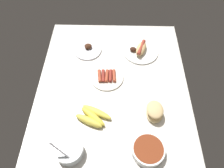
{
  "coord_description": "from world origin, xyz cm",
  "views": [
    {
      "loc": [
        71.37,
        1.31,
        105.98
      ],
      "look_at": [
        -3.21,
        -0.44,
        3.0
      ],
      "focal_mm": 34.64,
      "sensor_mm": 36.0,
      "label": 1
    }
  ],
  "objects_px": {
    "plate_grilled_meat": "(88,49)",
    "bowl_chili": "(148,150)",
    "banana_bunch": "(93,117)",
    "plate_sausages": "(107,77)",
    "bread_stack": "(155,112)",
    "plate_hotdog_assembled": "(141,50)",
    "bowl_coleslaw": "(69,150)"
  },
  "relations": [
    {
      "from": "plate_grilled_meat",
      "to": "bowl_chili",
      "type": "bearing_deg",
      "value": 27.29
    },
    {
      "from": "banana_bunch",
      "to": "plate_grilled_meat",
      "type": "relative_size",
      "value": 1.14
    },
    {
      "from": "banana_bunch",
      "to": "plate_grilled_meat",
      "type": "distance_m",
      "value": 0.52
    },
    {
      "from": "plate_sausages",
      "to": "bread_stack",
      "type": "xyz_separation_m",
      "value": [
        0.25,
        0.27,
        0.03
      ]
    },
    {
      "from": "plate_hotdog_assembled",
      "to": "bread_stack",
      "type": "bearing_deg",
      "value": 5.81
    },
    {
      "from": "plate_sausages",
      "to": "bread_stack",
      "type": "relative_size",
      "value": 1.65
    },
    {
      "from": "plate_hotdog_assembled",
      "to": "banana_bunch",
      "type": "bearing_deg",
      "value": -29.38
    },
    {
      "from": "bowl_chili",
      "to": "plate_hotdog_assembled",
      "type": "xyz_separation_m",
      "value": [
        -0.68,
        0.0,
        -0.01
      ]
    },
    {
      "from": "plate_sausages",
      "to": "plate_hotdog_assembled",
      "type": "bearing_deg",
      "value": 135.99
    },
    {
      "from": "bowl_coleslaw",
      "to": "plate_grilled_meat",
      "type": "xyz_separation_m",
      "value": [
        -0.7,
        0.03,
        -0.02
      ]
    },
    {
      "from": "plate_hotdog_assembled",
      "to": "bowl_chili",
      "type": "bearing_deg",
      "value": -0.09
    },
    {
      "from": "plate_sausages",
      "to": "plate_hotdog_assembled",
      "type": "height_order",
      "value": "plate_hotdog_assembled"
    },
    {
      "from": "bowl_coleslaw",
      "to": "bowl_chili",
      "type": "height_order",
      "value": "bowl_coleslaw"
    },
    {
      "from": "plate_hotdog_assembled",
      "to": "plate_sausages",
      "type": "bearing_deg",
      "value": -44.01
    },
    {
      "from": "plate_grilled_meat",
      "to": "bowl_coleslaw",
      "type": "bearing_deg",
      "value": -2.09
    },
    {
      "from": "plate_sausages",
      "to": "bread_stack",
      "type": "bearing_deg",
      "value": 46.78
    },
    {
      "from": "plate_sausages",
      "to": "banana_bunch",
      "type": "height_order",
      "value": "banana_bunch"
    },
    {
      "from": "bread_stack",
      "to": "bowl_chili",
      "type": "distance_m",
      "value": 0.21
    },
    {
      "from": "bread_stack",
      "to": "plate_grilled_meat",
      "type": "distance_m",
      "value": 0.63
    },
    {
      "from": "plate_sausages",
      "to": "bowl_chili",
      "type": "height_order",
      "value": "bowl_chili"
    },
    {
      "from": "bread_stack",
      "to": "bowl_coleslaw",
      "type": "relative_size",
      "value": 0.82
    },
    {
      "from": "bowl_coleslaw",
      "to": "plate_hotdog_assembled",
      "type": "xyz_separation_m",
      "value": [
        -0.69,
        0.38,
        -0.01
      ]
    },
    {
      "from": "bread_stack",
      "to": "bowl_coleslaw",
      "type": "distance_m",
      "value": 0.48
    },
    {
      "from": "bowl_coleslaw",
      "to": "banana_bunch",
      "type": "bearing_deg",
      "value": 152.55
    },
    {
      "from": "bread_stack",
      "to": "bowl_coleslaw",
      "type": "xyz_separation_m",
      "value": [
        0.22,
        -0.43,
        -0.0
      ]
    },
    {
      "from": "bowl_coleslaw",
      "to": "bread_stack",
      "type": "bearing_deg",
      "value": 116.71
    },
    {
      "from": "plate_sausages",
      "to": "plate_grilled_meat",
      "type": "relative_size",
      "value": 1.11
    },
    {
      "from": "bread_stack",
      "to": "bowl_coleslaw",
      "type": "height_order",
      "value": "bowl_coleslaw"
    },
    {
      "from": "plate_grilled_meat",
      "to": "plate_hotdog_assembled",
      "type": "bearing_deg",
      "value": 88.7
    },
    {
      "from": "banana_bunch",
      "to": "plate_hotdog_assembled",
      "type": "height_order",
      "value": "plate_hotdog_assembled"
    },
    {
      "from": "bowl_chili",
      "to": "plate_grilled_meat",
      "type": "height_order",
      "value": "bowl_chili"
    },
    {
      "from": "plate_sausages",
      "to": "bowl_chili",
      "type": "xyz_separation_m",
      "value": [
        0.46,
        0.22,
        0.02
      ]
    }
  ]
}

